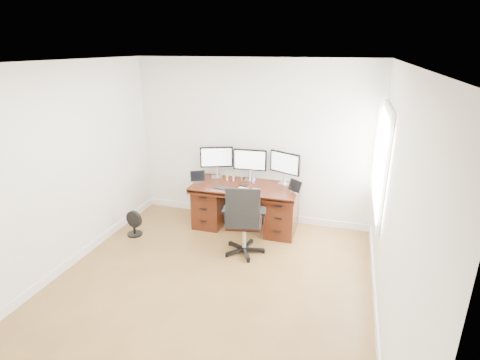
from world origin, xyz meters
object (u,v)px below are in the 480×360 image
(floor_fan, at_px, (134,224))
(office_chair, at_px, (244,232))
(desk, at_px, (246,205))
(keyboard, at_px, (245,190))
(monitor_center, at_px, (250,161))

(floor_fan, bearing_deg, office_chair, 9.35)
(desk, bearing_deg, keyboard, -76.22)
(office_chair, xyz_separation_m, floor_fan, (-1.84, 0.06, -0.15))
(desk, bearing_deg, floor_fan, -154.55)
(keyboard, bearing_deg, office_chair, -59.53)
(office_chair, bearing_deg, floor_fan, 167.96)
(desk, height_order, keyboard, keyboard)
(floor_fan, height_order, keyboard, keyboard)
(desk, height_order, floor_fan, desk)
(monitor_center, xyz_separation_m, keyboard, (0.05, -0.46, -0.33))
(desk, distance_m, keyboard, 0.42)
(monitor_center, relative_size, keyboard, 2.11)
(desk, distance_m, office_chair, 0.86)
(desk, relative_size, office_chair, 1.59)
(desk, distance_m, floor_fan, 1.82)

